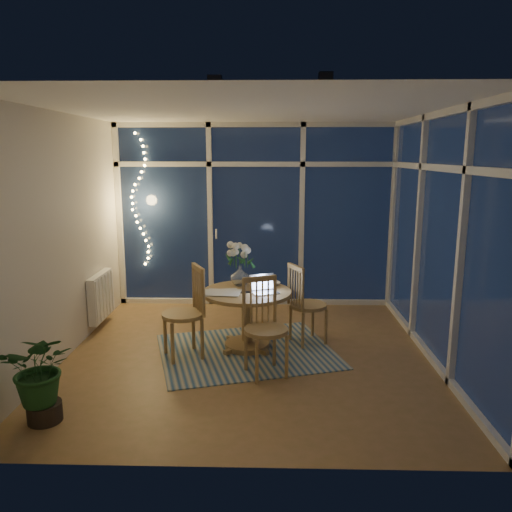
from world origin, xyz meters
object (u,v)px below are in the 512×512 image
dining_table (247,320)px  flower_vase (240,276)px  chair_left (183,312)px  chair_front (266,328)px  chair_right (308,303)px  potted_plant (42,378)px  laptop (265,284)px

dining_table → flower_vase: 0.51m
chair_left → chair_front: (0.89, -0.42, -0.02)m
dining_table → chair_right: 0.74m
dining_table → potted_plant: potted_plant is taller
dining_table → potted_plant: (-1.60, -1.63, 0.04)m
laptop → potted_plant: laptop is taller
dining_table → chair_front: size_ratio=1.00×
chair_front → potted_plant: bearing=-175.0°
dining_table → potted_plant: bearing=-134.5°
flower_vase → chair_left: bearing=-138.8°
chair_right → potted_plant: 2.93m
chair_right → flower_vase: bearing=60.6°
dining_table → chair_right: (0.70, 0.19, 0.14)m
flower_vase → laptop: bearing=-48.3°
chair_left → chair_front: bearing=39.5°
chair_left → flower_vase: size_ratio=4.85×
chair_front → flower_vase: bearing=86.0°
chair_front → laptop: chair_front is taller
flower_vase → potted_plant: flower_vase is taller
chair_right → chair_front: bearing=125.8°
laptop → potted_plant: size_ratio=0.37×
chair_right → flower_vase: 0.85m
dining_table → potted_plant: size_ratio=1.30×
chair_left → laptop: bearing=76.6°
laptop → chair_left: bearing=171.3°
chair_right → flower_vase: chair_right is taller
chair_front → flower_vase: chair_front is taller
chair_front → laptop: (-0.01, 0.60, 0.28)m
dining_table → chair_right: bearing=15.0°
potted_plant → flower_vase: bearing=51.1°
dining_table → chair_front: 0.74m
flower_vase → potted_plant: size_ratio=0.28×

